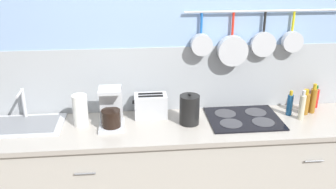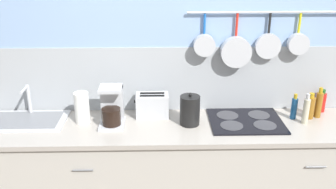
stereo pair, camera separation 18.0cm
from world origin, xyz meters
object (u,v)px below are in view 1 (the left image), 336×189
paper_towel_roll (80,110)px  bottle_hot_sauce (313,100)px  toaster (151,106)px  kettle (189,110)px  bottle_vinegar (302,107)px  bottle_olive_oil (315,97)px  bottle_sesame_oil (290,104)px  bottle_cooking_wine (305,103)px  coffee_maker (111,110)px

paper_towel_roll → bottle_hot_sauce: bearing=1.6°
toaster → kettle: (0.28, -0.15, 0.02)m
bottle_vinegar → bottle_olive_oil: 0.30m
paper_towel_roll → bottle_olive_oil: (1.85, 0.16, -0.04)m
bottle_sesame_oil → bottle_vinegar: (0.06, -0.09, 0.02)m
bottle_cooking_wine → bottle_olive_oil: size_ratio=1.11×
bottle_vinegar → coffee_maker: bearing=178.9°
kettle → bottle_cooking_wine: kettle is taller
bottle_vinegar → bottle_olive_oil: (0.21, 0.22, -0.02)m
kettle → bottle_hot_sauce: (0.99, 0.10, -0.00)m
bottle_cooking_wine → bottle_hot_sauce: bearing=12.8°
paper_towel_roll → bottle_cooking_wine: size_ratio=1.16×
bottle_olive_oil → bottle_hot_sauce: bearing=-122.8°
bottle_sesame_oil → bottle_hot_sauce: 0.20m
paper_towel_roll → toaster: (0.52, 0.10, -0.03)m
bottle_vinegar → bottle_hot_sauce: (0.14, 0.11, 0.00)m
paper_towel_roll → bottle_sesame_oil: paper_towel_roll is taller
bottle_sesame_oil → toaster: bearing=176.0°
bottle_sesame_oil → bottle_cooking_wine: (0.12, 0.01, 0.00)m
kettle → bottle_sesame_oil: bearing=5.4°
bottle_vinegar → paper_towel_roll: bearing=177.8°
bottle_sesame_oil → bottle_cooking_wine: bearing=4.0°
bottle_cooking_wine → bottle_hot_sauce: bottle_hot_sauce is taller
bottle_hot_sauce → toaster: bearing=177.8°
toaster → kettle: 0.31m
toaster → bottle_olive_oil: 1.33m
kettle → bottle_hot_sauce: kettle is taller
paper_towel_roll → bottle_hot_sauce: (1.78, 0.05, -0.01)m
bottle_vinegar → bottle_hot_sauce: bearing=38.7°
bottle_sesame_oil → bottle_hot_sauce: size_ratio=0.84×
coffee_maker → bottle_hot_sauce: 1.56m
bottle_hot_sauce → bottle_olive_oil: (0.07, 0.11, -0.03)m
coffee_maker → bottle_cooking_wine: 1.49m
paper_towel_roll → bottle_olive_oil: bearing=4.8°
coffee_maker → kettle: coffee_maker is taller
kettle → bottle_olive_oil: (1.06, 0.21, -0.03)m
coffee_maker → bottle_sesame_oil: size_ratio=1.47×
bottle_olive_oil → coffee_maker: bearing=-173.3°
kettle → bottle_vinegar: kettle is taller
paper_towel_roll → bottle_hot_sauce: 1.78m
bottle_vinegar → bottle_olive_oil: bottle_vinegar is taller
bottle_cooking_wine → bottle_hot_sauce: (0.07, 0.02, 0.02)m
kettle → bottle_olive_oil: 1.08m
kettle → bottle_vinegar: (0.85, -0.01, -0.01)m
toaster → bottle_olive_oil: size_ratio=1.45×
bottle_hot_sauce → bottle_vinegar: bearing=-141.3°
coffee_maker → kettle: 0.57m
bottle_vinegar → bottle_cooking_wine: 0.12m
kettle → bottle_vinegar: bearing=-0.7°
bottle_sesame_oil → bottle_hot_sauce: bearing=7.2°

